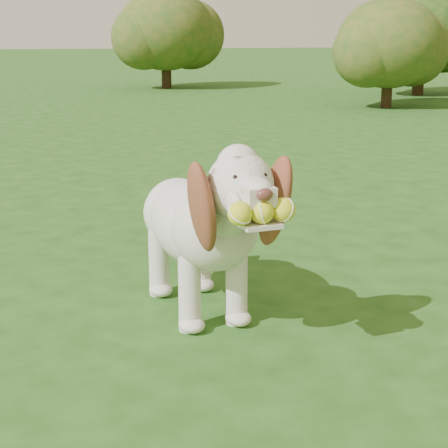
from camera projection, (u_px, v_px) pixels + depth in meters
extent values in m
plane|color=#1D4413|center=(98.00, 308.00, 3.38)|extent=(80.00, 80.00, 0.00)
ellipsoid|color=silver|center=(194.00, 222.00, 3.29)|extent=(0.48, 0.74, 0.37)
ellipsoid|color=silver|center=(215.00, 228.00, 3.04)|extent=(0.41, 0.41, 0.36)
ellipsoid|color=silver|center=(178.00, 212.00, 3.51)|extent=(0.38, 0.38, 0.32)
cylinder|color=silver|center=(227.00, 213.00, 2.90)|extent=(0.24, 0.31, 0.28)
sphere|color=silver|center=(240.00, 185.00, 2.74)|extent=(0.29, 0.29, 0.25)
sphere|color=silver|center=(238.00, 166.00, 2.74)|extent=(0.19, 0.19, 0.16)
cube|color=silver|center=(255.00, 195.00, 2.61)|extent=(0.13, 0.16, 0.07)
ellipsoid|color=#592D28|center=(265.00, 195.00, 2.54)|extent=(0.07, 0.05, 0.05)
cube|color=silver|center=(257.00, 223.00, 2.62)|extent=(0.16, 0.18, 0.02)
ellipsoid|color=brown|center=(202.00, 207.00, 2.72)|extent=(0.17, 0.26, 0.39)
ellipsoid|color=brown|center=(275.00, 201.00, 2.82)|extent=(0.18, 0.24, 0.39)
cylinder|color=silver|center=(169.00, 197.00, 3.63)|extent=(0.09, 0.18, 0.14)
cylinder|color=silver|center=(190.00, 295.00, 3.10)|extent=(0.11, 0.11, 0.31)
cylinder|color=silver|center=(236.00, 288.00, 3.17)|extent=(0.11, 0.11, 0.31)
cylinder|color=silver|center=(159.00, 263.00, 3.51)|extent=(0.11, 0.11, 0.31)
cylinder|color=silver|center=(201.00, 258.00, 3.58)|extent=(0.11, 0.11, 0.31)
sphere|color=yellow|center=(240.00, 214.00, 2.54)|extent=(0.10, 0.10, 0.09)
sphere|color=yellow|center=(262.00, 212.00, 2.57)|extent=(0.10, 0.10, 0.09)
sphere|color=yellow|center=(283.00, 210.00, 2.60)|extent=(0.10, 0.10, 0.09)
cylinder|color=#382314|center=(387.00, 90.00, 11.56)|extent=(0.17, 0.17, 0.53)
ellipsoid|color=#1B3D12|center=(389.00, 43.00, 11.38)|extent=(1.60, 1.60, 1.36)
cylinder|color=#382314|center=(418.00, 77.00, 13.66)|extent=(0.21, 0.21, 0.67)
ellipsoid|color=#1B3D12|center=(422.00, 26.00, 13.43)|extent=(2.02, 2.02, 1.72)
cylinder|color=#382314|center=(166.00, 73.00, 15.15)|extent=(0.20, 0.20, 0.63)
ellipsoid|color=#1B3D12|center=(166.00, 30.00, 14.94)|extent=(1.90, 1.90, 1.62)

